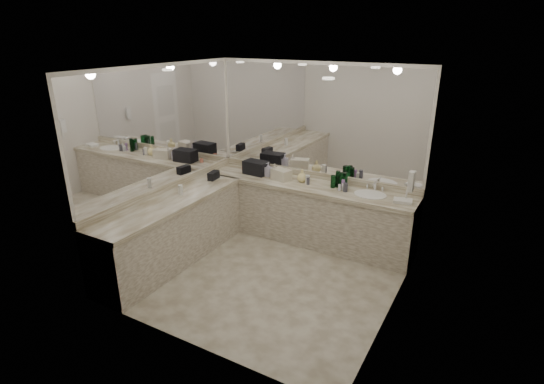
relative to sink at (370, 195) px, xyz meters
The scene contains 39 objects.
floor 1.77m from the sink, 128.37° to the right, with size 3.20×3.20×0.00m, color beige.
ceiling 2.29m from the sink, 128.37° to the right, with size 3.20×3.20×0.00m, color white.
wall_back 1.08m from the sink, 162.47° to the left, with size 3.20×0.02×2.60m, color beige.
wall_left 2.85m from the sink, 154.80° to the right, with size 0.02×3.00×2.60m, color beige.
wall_right 1.42m from the sink, 61.56° to the right, with size 0.02×3.00×2.60m, color beige.
vanity_back_base 1.06m from the sink, behind, with size 3.20×0.60×0.84m, color beige.
vanity_back_top 0.95m from the sink, behind, with size 3.20×0.64×0.06m, color beige.
vanity_left_base 2.75m from the sink, 146.31° to the right, with size 0.60×2.40×0.84m, color beige.
vanity_left_top 2.70m from the sink, 146.19° to the right, with size 0.64×2.42×0.06m, color beige.
backsplash_back 0.99m from the sink, 163.58° to the left, with size 3.20×0.04×0.10m, color beige.
backsplash_left 2.80m from the sink, 154.62° to the right, with size 0.04×3.00×0.10m, color beige.
mirror_back 1.33m from the sink, 163.13° to the left, with size 3.12×0.01×1.55m, color white.
mirror_left 2.94m from the sink, 154.69° to the right, with size 0.01×2.92×1.55m, color white.
sink is the anchor object (origin of this frame).
faucet 0.22m from the sink, 90.00° to the left, with size 0.24×0.16×0.14m, color silver.
wall_phone 0.91m from the sink, 39.57° to the right, with size 0.06×0.10×0.24m, color white.
door 1.82m from the sink, 69.46° to the right, with size 0.02×0.82×2.10m, color white.
black_toiletry_bag 1.84m from the sink, behind, with size 0.37×0.23×0.21m, color black.
black_bag_spill 2.31m from the sink, 167.05° to the right, with size 0.10×0.21×0.12m, color black.
cream_cosmetic_case 1.36m from the sink, behind, with size 0.29×0.18×0.17m, color beige.
hand_towel 0.45m from the sink, ahead, with size 0.24×0.16×0.04m, color white.
lotion_left 2.58m from the sink, 150.78° to the right, with size 0.06×0.06×0.14m, color white.
soap_bottle_a 1.49m from the sink, behind, with size 0.09×0.09×0.22m, color beige.
soap_bottle_b 1.61m from the sink, behind, with size 0.10×0.10×0.22m, color silver.
soap_bottle_c 1.05m from the sink, behind, with size 0.15×0.15×0.19m, color #EADA8E.
green_bottle_0 0.53m from the sink, behind, with size 0.06×0.06×0.20m, color #0B481B.
green_bottle_1 0.49m from the sink, 167.80° to the left, with size 0.06×0.06×0.22m, color #0B481B.
green_bottle_2 0.46m from the sink, 160.72° to the left, with size 0.07×0.07×0.21m, color #0B481B.
green_bottle_3 0.56m from the sink, 164.52° to the left, with size 0.07×0.07×0.21m, color #0B481B.
green_bottle_4 0.56m from the sink, behind, with size 0.07×0.07×0.18m, color #0B481B.
amenity_bottle_0 0.94m from the sink, behind, with size 0.06×0.06×0.13m, color white.
amenity_bottle_1 0.39m from the sink, behind, with size 0.07×0.07×0.09m, color white.
amenity_bottle_2 0.92m from the sink, behind, with size 0.05×0.05×0.11m, color #3F3F4C.
amenity_bottle_3 2.12m from the sink, behind, with size 0.06×0.06×0.06m, color #E57F66.
amenity_bottle_4 1.28m from the sink, behind, with size 0.06×0.06×0.08m, color #E57F66.
amenity_bottle_5 0.56m from the sink, 165.81° to the left, with size 0.05×0.05×0.14m, color #3F3F4C.
amenity_bottle_6 0.43m from the sink, behind, with size 0.04×0.04×0.09m, color silver.
amenity_bottle_7 0.35m from the sink, behind, with size 0.06×0.06×0.12m, color #3F3F4C.
amenity_bottle_8 0.41m from the sink, behind, with size 0.05×0.05×0.14m, color #9966B2.
Camera 1 is at (2.42, -4.14, 2.97)m, focal length 28.00 mm.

